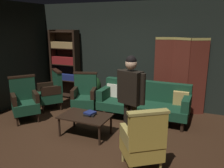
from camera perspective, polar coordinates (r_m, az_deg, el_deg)
ground_plane at (r=4.75m, az=-3.94°, el=-13.42°), size 10.00×10.00×0.00m
back_wall at (r=6.52m, az=5.81°, el=7.15°), size 7.20×0.10×2.80m
side_wall_left at (r=6.62m, az=-25.47°, el=5.94°), size 0.10×3.60×2.80m
folding_screen at (r=6.10m, az=16.18°, el=2.19°), size 1.28×0.25×1.90m
bookshelf at (r=7.29m, az=-11.28°, el=5.08°), size 0.90×0.32×2.05m
velvet_couch at (r=5.64m, az=7.80°, el=-3.96°), size 2.12×0.78×0.88m
coffee_table at (r=4.82m, az=-6.51°, el=-8.15°), size 1.00×0.64×0.42m
armchair_gilt_accent at (r=3.68m, az=7.57°, el=-13.66°), size 0.81×0.81×1.04m
armchair_wing_left at (r=6.42m, az=-14.46°, el=-1.66°), size 0.81×0.81×1.04m
armchair_wing_right at (r=5.91m, az=-6.65°, el=-2.67°), size 0.73×0.73×1.04m
armchair_wing_far at (r=5.85m, az=-20.49°, el=-3.69°), size 0.81×0.81×1.04m
standing_figure at (r=4.11m, az=4.55°, el=-2.47°), size 0.57×0.32×1.70m
potted_plant at (r=6.64m, az=-4.93°, el=-0.87°), size 0.53×0.53×0.82m
book_black_cloth at (r=4.80m, az=-5.37°, el=-7.35°), size 0.24×0.22×0.04m
book_navy_cloth at (r=4.79m, az=-5.38°, el=-6.94°), size 0.24×0.24×0.03m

